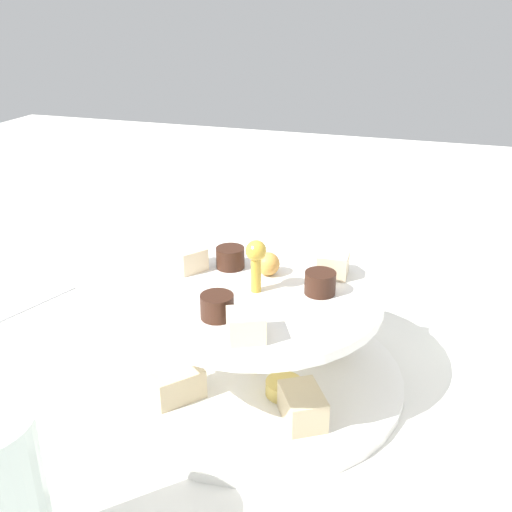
# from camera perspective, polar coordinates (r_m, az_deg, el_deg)

# --- Properties ---
(ground_plane) EXTENTS (2.40, 2.40, 0.00)m
(ground_plane) POSITION_cam_1_polar(r_m,az_deg,el_deg) (0.62, 0.00, -11.86)
(ground_plane) COLOR silver
(tiered_serving_stand) EXTENTS (0.30, 0.30, 0.16)m
(tiered_serving_stand) POSITION_cam_1_polar(r_m,az_deg,el_deg) (0.60, 0.03, -8.26)
(tiered_serving_stand) COLOR white
(tiered_serving_stand) RESTS_ON ground_plane
(water_glass_short_left) EXTENTS (0.06, 0.06, 0.08)m
(water_glass_short_left) POSITION_cam_1_polar(r_m,az_deg,el_deg) (0.72, 22.62, -5.06)
(water_glass_short_left) COLOR silver
(water_glass_short_left) RESTS_ON ground_plane
(butter_knife_left) EXTENTS (0.06, 0.17, 0.00)m
(butter_knife_left) POSITION_cam_1_polar(r_m,az_deg,el_deg) (0.80, -22.14, -4.90)
(butter_knife_left) COLOR silver
(butter_knife_left) RESTS_ON ground_plane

